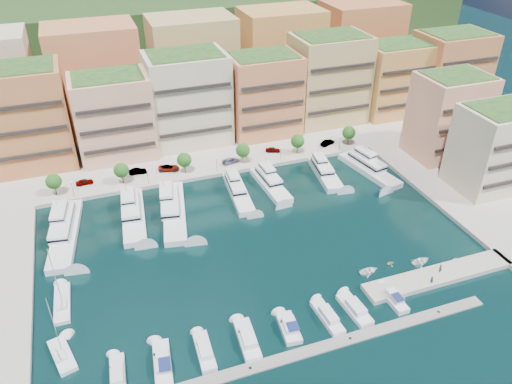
% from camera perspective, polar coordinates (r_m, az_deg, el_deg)
% --- Properties ---
extents(ground, '(400.00, 400.00, 0.00)m').
position_cam_1_polar(ground, '(107.67, 0.13, -5.94)').
color(ground, black).
rests_on(ground, ground).
extents(north_quay, '(220.00, 64.00, 2.00)m').
position_cam_1_polar(north_quay, '(159.03, -7.53, 7.26)').
color(north_quay, '#9E998E').
rests_on(north_quay, ground).
extents(hillside, '(240.00, 40.00, 58.00)m').
position_cam_1_polar(hillside, '(202.91, -10.73, 12.61)').
color(hillside, '#183314').
rests_on(hillside, ground).
extents(south_pontoon, '(72.00, 2.20, 0.35)m').
position_cam_1_polar(south_pontoon, '(86.96, 5.23, -17.95)').
color(south_pontoon, gray).
rests_on(south_pontoon, ground).
extents(finger_pier, '(32.00, 5.00, 2.00)m').
position_cam_1_polar(finger_pier, '(105.85, 20.09, -9.14)').
color(finger_pier, '#9E998E').
rests_on(finger_pier, ground).
extents(apartment_1, '(20.00, 16.50, 26.80)m').
position_cam_1_polar(apartment_1, '(142.34, -24.60, 7.76)').
color(apartment_1, '#BB6B3E').
rests_on(apartment_1, north_quay).
extents(apartment_2, '(20.00, 15.50, 22.80)m').
position_cam_1_polar(apartment_2, '(140.54, -15.97, 8.31)').
color(apartment_2, '#E6AB80').
rests_on(apartment_2, north_quay).
extents(apartment_3, '(22.00, 16.50, 25.80)m').
position_cam_1_polar(apartment_3, '(144.20, -7.77, 10.54)').
color(apartment_3, beige).
rests_on(apartment_3, north_quay).
extents(apartment_4, '(20.00, 15.50, 23.80)m').
position_cam_1_polar(apartment_4, '(148.46, 0.87, 11.06)').
color(apartment_4, '#CA844B').
rests_on(apartment_4, north_quay).
extents(apartment_5, '(22.00, 16.50, 26.80)m').
position_cam_1_polar(apartment_5, '(158.21, 8.29, 12.68)').
color(apartment_5, tan).
rests_on(apartment_5, north_quay).
extents(apartment_6, '(20.00, 15.50, 22.80)m').
position_cam_1_polar(apartment_6, '(168.28, 15.39, 12.36)').
color(apartment_6, '#BC7C45').
rests_on(apartment_6, north_quay).
extents(apartment_7, '(22.00, 16.50, 24.80)m').
position_cam_1_polar(apartment_7, '(178.34, 21.28, 12.78)').
color(apartment_7, '#BB6B3E').
rests_on(apartment_7, north_quay).
extents(apartment_east_a, '(18.00, 14.50, 22.80)m').
position_cam_1_polar(apartment_east_a, '(145.20, 21.15, 8.13)').
color(apartment_east_a, '#E6AB80').
rests_on(apartment_east_a, east_quay).
extents(apartment_east_b, '(18.00, 14.50, 20.80)m').
position_cam_1_polar(apartment_east_b, '(133.93, 25.72, 4.55)').
color(apartment_east_b, beige).
rests_on(apartment_east_b, east_quay).
extents(backblock_1, '(26.00, 18.00, 30.00)m').
position_cam_1_polar(backblock_1, '(161.67, -17.80, 12.56)').
color(backblock_1, '#CA844B').
rests_on(backblock_1, north_quay).
extents(backblock_2, '(26.00, 18.00, 30.00)m').
position_cam_1_polar(backblock_2, '(165.11, -7.18, 14.22)').
color(backblock_2, tan).
rests_on(backblock_2, north_quay).
extents(backblock_3, '(26.00, 18.00, 30.00)m').
position_cam_1_polar(backblock_3, '(173.74, 2.82, 15.35)').
color(backblock_3, '#BC7C45').
rests_on(backblock_3, north_quay).
extents(backblock_4, '(26.00, 18.00, 30.00)m').
position_cam_1_polar(backblock_4, '(186.84, 11.72, 15.97)').
color(backblock_4, '#BB6B3E').
rests_on(backblock_4, north_quay).
extents(tree_0, '(3.80, 3.80, 5.65)m').
position_cam_1_polar(tree_0, '(129.34, -22.13, 1.12)').
color(tree_0, '#473323').
rests_on(tree_0, north_quay).
extents(tree_1, '(3.80, 3.80, 5.65)m').
position_cam_1_polar(tree_1, '(128.94, -15.14, 2.41)').
color(tree_1, '#473323').
rests_on(tree_1, north_quay).
extents(tree_2, '(3.80, 3.80, 5.65)m').
position_cam_1_polar(tree_2, '(130.51, -8.20, 3.65)').
color(tree_2, '#473323').
rests_on(tree_2, north_quay).
extents(tree_3, '(3.80, 3.80, 5.65)m').
position_cam_1_polar(tree_3, '(133.98, -1.51, 4.79)').
color(tree_3, '#473323').
rests_on(tree_3, north_quay).
extents(tree_4, '(3.80, 3.80, 5.65)m').
position_cam_1_polar(tree_4, '(139.22, 4.78, 5.81)').
color(tree_4, '#473323').
rests_on(tree_4, north_quay).
extents(tree_5, '(3.80, 3.80, 5.65)m').
position_cam_1_polar(tree_5, '(146.04, 10.57, 6.67)').
color(tree_5, '#473323').
rests_on(tree_5, north_quay).
extents(lamppost_0, '(0.30, 0.30, 4.20)m').
position_cam_1_polar(lamppost_0, '(127.50, -20.27, 0.59)').
color(lamppost_0, black).
rests_on(lamppost_0, north_quay).
extents(lamppost_1, '(0.30, 0.30, 4.20)m').
position_cam_1_polar(lamppost_1, '(127.74, -12.31, 2.05)').
color(lamppost_1, black).
rests_on(lamppost_1, north_quay).
extents(lamppost_2, '(0.30, 0.30, 4.20)m').
position_cam_1_polar(lamppost_2, '(130.49, -4.53, 3.43)').
color(lamppost_2, black).
rests_on(lamppost_2, north_quay).
extents(lamppost_3, '(0.30, 0.30, 4.20)m').
position_cam_1_polar(lamppost_3, '(135.60, 2.83, 4.68)').
color(lamppost_3, black).
rests_on(lamppost_3, north_quay).
extents(lamppost_4, '(0.30, 0.30, 4.20)m').
position_cam_1_polar(lamppost_4, '(142.80, 9.57, 5.75)').
color(lamppost_4, black).
rests_on(lamppost_4, north_quay).
extents(yacht_0, '(8.58, 25.68, 7.30)m').
position_cam_1_polar(yacht_0, '(117.39, -21.00, -4.05)').
color(yacht_0, white).
rests_on(yacht_0, ground).
extents(yacht_1, '(7.08, 22.13, 7.30)m').
position_cam_1_polar(yacht_1, '(118.43, -13.89, -2.38)').
color(yacht_1, white).
rests_on(yacht_1, ground).
extents(yacht_2, '(9.08, 24.85, 7.30)m').
position_cam_1_polar(yacht_2, '(118.17, -9.45, -1.81)').
color(yacht_2, white).
rests_on(yacht_2, ground).
extents(yacht_3, '(5.64, 19.15, 7.30)m').
position_cam_1_polar(yacht_3, '(123.33, -2.14, 0.25)').
color(yacht_3, white).
rests_on(yacht_3, ground).
extents(yacht_4, '(5.35, 17.61, 7.30)m').
position_cam_1_polar(yacht_4, '(126.39, 1.59, 1.06)').
color(yacht_4, white).
rests_on(yacht_4, ground).
extents(yacht_5, '(6.72, 17.22, 7.30)m').
position_cam_1_polar(yacht_5, '(132.29, 7.82, 2.35)').
color(yacht_5, white).
rests_on(yacht_5, ground).
extents(yacht_6, '(8.46, 21.07, 7.30)m').
position_cam_1_polar(yacht_6, '(136.42, 12.63, 2.81)').
color(yacht_6, white).
rests_on(yacht_6, ground).
extents(cruiser_0, '(2.96, 8.29, 2.55)m').
position_cam_1_polar(cruiser_0, '(86.04, -15.52, -19.60)').
color(cruiser_0, silver).
rests_on(cruiser_0, ground).
extents(cruiser_1, '(3.72, 9.43, 2.66)m').
position_cam_1_polar(cruiser_1, '(86.01, -10.63, -18.70)').
color(cruiser_1, silver).
rests_on(cruiser_1, ground).
extents(cruiser_2, '(2.81, 8.30, 2.55)m').
position_cam_1_polar(cruiser_2, '(86.63, -5.89, -17.69)').
color(cruiser_2, silver).
rests_on(cruiser_2, ground).
extents(cruiser_3, '(3.49, 9.18, 2.55)m').
position_cam_1_polar(cruiser_3, '(87.85, -0.99, -16.52)').
color(cruiser_3, silver).
rests_on(cruiser_3, ground).
extents(cruiser_4, '(3.57, 7.31, 2.66)m').
position_cam_1_polar(cruiser_4, '(89.73, 3.80, -15.24)').
color(cruiser_4, silver).
rests_on(cruiser_4, ground).
extents(cruiser_5, '(2.93, 8.81, 2.55)m').
position_cam_1_polar(cruiser_5, '(92.15, 8.18, -13.98)').
color(cruiser_5, silver).
rests_on(cruiser_5, ground).
extents(cruiser_6, '(3.42, 8.53, 2.55)m').
position_cam_1_polar(cruiser_6, '(94.26, 11.22, -13.04)').
color(cruiser_6, silver).
rests_on(cruiser_6, ground).
extents(cruiser_7, '(2.52, 7.46, 2.66)m').
position_cam_1_polar(cruiser_7, '(97.80, 15.40, -11.69)').
color(cruiser_7, silver).
rests_on(cruiser_7, ground).
extents(sailboat_1, '(3.15, 10.41, 13.20)m').
position_cam_1_polar(sailboat_1, '(100.40, -21.25, -11.84)').
color(sailboat_1, white).
rests_on(sailboat_1, ground).
extents(sailboat_0, '(4.74, 8.43, 13.20)m').
position_cam_1_polar(sailboat_0, '(91.63, -21.25, -17.06)').
color(sailboat_0, white).
rests_on(sailboat_0, ground).
extents(tender_3, '(1.68, 1.50, 0.80)m').
position_cam_1_polar(tender_3, '(110.92, 21.85, -7.14)').
color(tender_3, beige).
rests_on(tender_3, ground).
extents(tender_0, '(4.21, 3.18, 0.82)m').
position_cam_1_polar(tender_0, '(102.81, 12.78, -8.80)').
color(tender_0, white).
rests_on(tender_0, ground).
extents(tender_1, '(1.64, 1.42, 0.86)m').
position_cam_1_polar(tender_1, '(105.65, 15.08, -7.86)').
color(tender_1, beige).
rests_on(tender_1, ground).
extents(tender_2, '(4.63, 3.64, 0.87)m').
position_cam_1_polar(tender_2, '(107.91, 18.34, -7.53)').
color(tender_2, white).
rests_on(tender_2, ground).
extents(car_0, '(4.37, 2.02, 1.45)m').
position_cam_1_polar(car_0, '(132.74, -19.02, 1.10)').
color(car_0, gray).
rests_on(car_0, north_quay).
extents(car_1, '(4.63, 1.88, 1.49)m').
position_cam_1_polar(car_1, '(133.67, -13.37, 2.32)').
color(car_1, gray).
rests_on(car_1, north_quay).
extents(car_2, '(5.91, 3.80, 1.52)m').
position_cam_1_polar(car_2, '(133.58, -9.95, 2.73)').
color(car_2, gray).
rests_on(car_2, north_quay).
extents(car_3, '(5.13, 3.09, 1.39)m').
position_cam_1_polar(car_3, '(135.28, -2.94, 3.58)').
color(car_3, gray).
rests_on(car_3, north_quay).
extents(car_4, '(4.41, 3.01, 1.39)m').
position_cam_1_polar(car_4, '(140.88, 1.93, 4.85)').
color(car_4, gray).
rests_on(car_4, north_quay).
extents(car_5, '(4.93, 3.34, 1.54)m').
position_cam_1_polar(car_5, '(146.07, 8.17, 5.61)').
color(car_5, gray).
rests_on(car_5, north_quay).
extents(person_0, '(0.67, 0.72, 1.65)m').
position_cam_1_polar(person_0, '(101.99, 19.44, -9.43)').
color(person_0, '#282E50').
rests_on(person_0, finger_pier).
extents(person_1, '(0.91, 0.76, 1.71)m').
position_cam_1_polar(person_1, '(105.16, 20.28, -8.16)').
color(person_1, brown).
rests_on(person_1, finger_pier).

